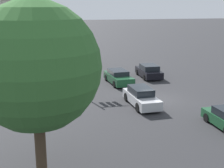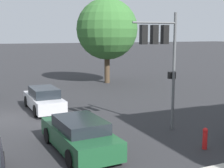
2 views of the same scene
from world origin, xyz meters
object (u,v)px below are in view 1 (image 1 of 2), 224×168
Objects in this scene: traffic_signal at (76,45)px; crossing_car_1 at (118,77)px; parked_car_0 at (32,77)px; crossing_car_0 at (141,97)px; street_tree at (36,67)px; crossing_car_3 at (149,71)px; fire_hydrant at (69,77)px.

crossing_car_1 is (0.93, -4.40, -3.53)m from traffic_signal.
crossing_car_1 is 8.99m from parked_car_0.
crossing_car_0 is at bearing 133.08° from parked_car_0.
street_tree reaches higher than crossing_car_1.
crossing_car_0 reaches higher than parked_car_0.
crossing_car_1 is 4.48m from crossing_car_3.
crossing_car_1 is at bearing 166.81° from parked_car_0.
traffic_signal is at bearing 110.76° from crossing_car_3.
parked_car_0 is 4.63× the size of fire_hydrant.
street_tree reaches higher than crossing_car_0.
crossing_car_3 is 4.99× the size of fire_hydrant.
parked_car_0 is (3.32, 4.27, -3.59)m from traffic_signal.
crossing_car_3 is 1.08× the size of parked_car_0.
parked_car_0 is at bearing 83.65° from fire_hydrant.
crossing_car_0 reaches higher than fire_hydrant.
street_tree is 15.96m from traffic_signal.
street_tree is at bearing -11.13° from traffic_signal.
crossing_car_0 is 1.11× the size of parked_car_0.
traffic_signal is 6.49m from parked_car_0.
parked_car_0 is (0.47, 12.72, -0.08)m from crossing_car_3.
parked_car_0 is (9.90, 8.58, -0.09)m from crossing_car_0.
crossing_car_0 is at bearing 35.83° from traffic_signal.
crossing_car_3 reaches higher than parked_car_0.
fire_hydrant is (-0.42, -3.79, -0.12)m from parked_car_0.
crossing_car_1 is at bearing -111.89° from fire_hydrant.
crossing_car_1 reaches higher than parked_car_0.
crossing_car_3 is (18.32, -12.24, -4.56)m from street_tree.
crossing_car_0 is 10.62m from fire_hydrant.
parked_car_0 is at bearing -125.22° from traffic_signal.
crossing_car_1 is at bearing 177.71° from crossing_car_0.
crossing_car_1 is at bearing 117.39° from crossing_car_3.
fire_hydrant is (0.05, 8.93, -0.20)m from crossing_car_3.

